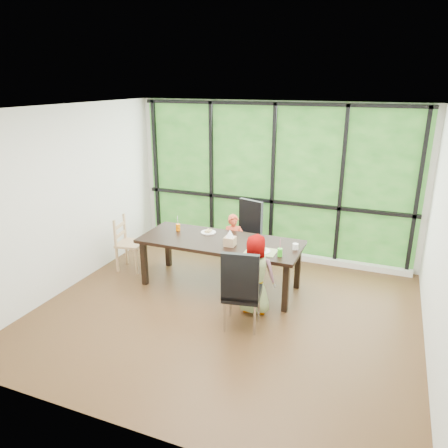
{
  "coord_description": "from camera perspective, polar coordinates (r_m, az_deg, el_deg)",
  "views": [
    {
      "loc": [
        1.88,
        -4.78,
        3.02
      ],
      "look_at": [
        -0.27,
        0.6,
        1.05
      ],
      "focal_mm": 34.11,
      "sensor_mm": 36.0,
      "label": 1
    }
  ],
  "objects": [
    {
      "name": "ground",
      "position": [
        5.95,
        0.26,
        -11.69
      ],
      "size": [
        5.0,
        5.0,
        0.0
      ],
      "primitive_type": "plane",
      "color": "black",
      "rests_on": "ground"
    },
    {
      "name": "back_wall",
      "position": [
        7.46,
        6.65,
        5.73
      ],
      "size": [
        5.0,
        0.0,
        5.0
      ],
      "primitive_type": "plane",
      "rotation": [
        1.57,
        0.0,
        0.0
      ],
      "color": "silver",
      "rests_on": "ground"
    },
    {
      "name": "foliage_backdrop",
      "position": [
        7.44,
        6.61,
        5.7
      ],
      "size": [
        4.8,
        0.02,
        2.65
      ],
      "primitive_type": "cube",
      "color": "#1D4B18",
      "rests_on": "back_wall"
    },
    {
      "name": "window_mullions",
      "position": [
        7.4,
        6.53,
        5.64
      ],
      "size": [
        4.8,
        0.06,
        2.65
      ],
      "primitive_type": null,
      "color": "black",
      "rests_on": "back_wall"
    },
    {
      "name": "window_sill",
      "position": [
        7.76,
        6.1,
        -3.81
      ],
      "size": [
        4.8,
        0.12,
        0.1
      ],
      "primitive_type": "cube",
      "color": "silver",
      "rests_on": "ground"
    },
    {
      "name": "dining_table",
      "position": [
        6.48,
        -0.5,
        -5.29
      ],
      "size": [
        2.45,
        1.05,
        0.75
      ],
      "primitive_type": "cube",
      "rotation": [
        0.0,
        0.0,
        0.04
      ],
      "color": "black",
      "rests_on": "ground"
    },
    {
      "name": "chair_window_leather",
      "position": [
        7.25,
        2.67,
        -1.22
      ],
      "size": [
        0.58,
        0.58,
        1.08
      ],
      "primitive_type": "cube",
      "rotation": [
        0.0,
        0.0,
        -0.3
      ],
      "color": "black",
      "rests_on": "ground"
    },
    {
      "name": "chair_interior_leather",
      "position": [
        5.41,
        2.48,
        -8.53
      ],
      "size": [
        0.53,
        0.53,
        1.08
      ],
      "primitive_type": "cube",
      "rotation": [
        0.0,
        0.0,
        3.31
      ],
      "color": "black",
      "rests_on": "ground"
    },
    {
      "name": "chair_end_beech",
      "position": [
        7.2,
        -12.43,
        -2.58
      ],
      "size": [
        0.46,
        0.48,
        0.9
      ],
      "primitive_type": "cube",
      "rotation": [
        0.0,
        0.0,
        1.73
      ],
      "color": "tan",
      "rests_on": "ground"
    },
    {
      "name": "child_toddler",
      "position": [
        6.93,
        1.29,
        -2.63
      ],
      "size": [
        0.41,
        0.34,
        0.98
      ],
      "primitive_type": "imported",
      "rotation": [
        0.0,
        0.0,
        0.33
      ],
      "color": "#CF4528",
      "rests_on": "ground"
    },
    {
      "name": "child_older",
      "position": [
        5.73,
        4.12,
        -6.74
      ],
      "size": [
        0.59,
        0.42,
        1.11
      ],
      "primitive_type": "imported",
      "rotation": [
        0.0,
        0.0,
        3.28
      ],
      "color": "slate",
      "rests_on": "ground"
    },
    {
      "name": "placemat",
      "position": [
        5.95,
        5.0,
        -3.66
      ],
      "size": [
        0.42,
        0.31,
        0.01
      ],
      "primitive_type": "cube",
      "color": "tan",
      "rests_on": "dining_table"
    },
    {
      "name": "plate_far",
      "position": [
        6.65,
        -2.12,
        -1.12
      ],
      "size": [
        0.24,
        0.24,
        0.01
      ],
      "primitive_type": "cylinder",
      "color": "white",
      "rests_on": "dining_table"
    },
    {
      "name": "plate_near",
      "position": [
        5.94,
        4.91,
        -3.64
      ],
      "size": [
        0.27,
        0.27,
        0.02
      ],
      "primitive_type": "cylinder",
      "color": "white",
      "rests_on": "dining_table"
    },
    {
      "name": "orange_cup",
      "position": [
        6.76,
        -6.18,
        -0.44
      ],
      "size": [
        0.07,
        0.07,
        0.11
      ],
      "primitive_type": "cylinder",
      "color": "#FF7800",
      "rests_on": "dining_table"
    },
    {
      "name": "green_cup",
      "position": [
        5.8,
        7.5,
        -3.8
      ],
      "size": [
        0.07,
        0.07,
        0.11
      ],
      "primitive_type": "cylinder",
      "color": "green",
      "rests_on": "dining_table"
    },
    {
      "name": "white_mug",
      "position": [
        6.07,
        9.56,
        -2.99
      ],
      "size": [
        0.08,
        0.08,
        0.08
      ],
      "primitive_type": "cylinder",
      "color": "white",
      "rests_on": "dining_table"
    },
    {
      "name": "tissue_box",
      "position": [
        6.11,
        0.8,
        -2.34
      ],
      "size": [
        0.15,
        0.15,
        0.13
      ],
      "primitive_type": "cube",
      "color": "tan",
      "rests_on": "dining_table"
    },
    {
      "name": "crepe_rolls_far",
      "position": [
        6.64,
        -2.12,
        -0.91
      ],
      "size": [
        0.1,
        0.12,
        0.04
      ],
      "primitive_type": null,
      "color": "tan",
      "rests_on": "plate_far"
    },
    {
      "name": "crepe_rolls_near",
      "position": [
        5.93,
        4.92,
        -3.41
      ],
      "size": [
        0.15,
        0.12,
        0.04
      ],
      "primitive_type": null,
      "color": "tan",
      "rests_on": "plate_near"
    },
    {
      "name": "straw_white",
      "position": [
        6.73,
        -6.21,
        0.31
      ],
      "size": [
        0.01,
        0.04,
        0.2
      ],
      "primitive_type": "cylinder",
      "rotation": [
        0.14,
        0.0,
        0.0
      ],
      "color": "white",
      "rests_on": "orange_cup"
    },
    {
      "name": "straw_pink",
      "position": [
        5.77,
        7.54,
        -2.92
      ],
      "size": [
        0.01,
        0.04,
        0.2
      ],
      "primitive_type": "cylinder",
      "rotation": [
        0.14,
        0.0,
        0.0
      ],
      "color": "pink",
      "rests_on": "green_cup"
    },
    {
      "name": "tissue",
      "position": [
        6.07,
        0.8,
        -1.28
      ],
      "size": [
        0.12,
        0.12,
        0.11
      ],
      "primitive_type": "cone",
      "color": "white",
      "rests_on": "tissue_box"
    }
  ]
}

